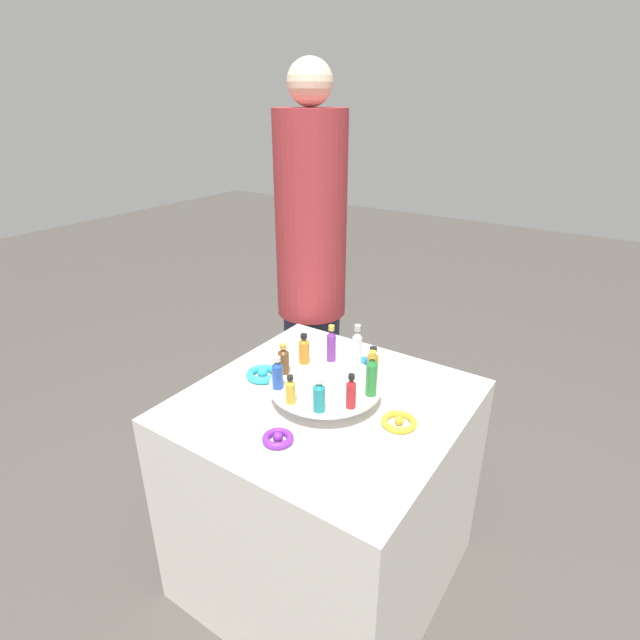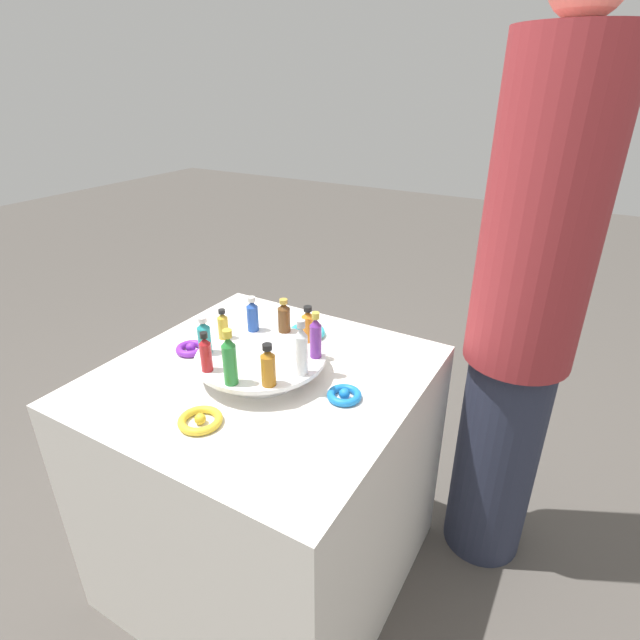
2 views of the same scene
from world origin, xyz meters
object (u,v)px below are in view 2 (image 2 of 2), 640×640
Objects in this scene: bottle_amber at (268,366)px; bottle_brown at (284,317)px; bottle_teal at (204,337)px; ribbon_bow_purple at (191,348)px; bottle_red at (206,353)px; ribbon_bow_blue at (344,395)px; bottle_gold at (223,325)px; display_stand at (261,362)px; bottle_clear at (301,350)px; bottle_orange at (308,325)px; bottle_blue at (253,315)px; ribbon_bow_gold at (200,420)px; person_figure at (525,311)px; ribbon_bow_teal at (307,332)px; bottle_purple at (316,337)px; bottle_green at (230,359)px.

bottle_amber reaches higher than bottle_brown.
bottle_teal reaches higher than ribbon_bow_purple.
bottle_red is 1.22× the size of ribbon_bow_blue.
bottle_red is at bearing -63.70° from bottle_gold.
display_stand is at bearing 26.30° from bottle_teal.
bottle_clear is 0.18m from bottle_orange.
bottle_blue is 1.01× the size of ribbon_bow_gold.
bottle_red reaches higher than bottle_orange.
person_figure reaches higher than bottle_orange.
ribbon_bow_blue is at bearing 10.86° from bottle_teal.
bottle_blue is at bearing 37.88° from ribbon_bow_purple.
display_stand is 3.36× the size of ribbon_bow_gold.
bottle_clear is 0.28m from bottle_blue.
bottle_gold is 0.28m from ribbon_bow_teal.
bottle_gold is at bearing -171.70° from bottle_purple.
bottle_gold is (-0.29, 0.05, -0.03)m from bottle_clear.
ribbon_bow_gold is (0.08, -0.12, -0.10)m from bottle_red.
ribbon_bow_blue is at bearing 34.06° from bottle_green.
bottle_brown is (-0.15, 0.08, -0.01)m from bottle_purple.
bottle_red is 1.20× the size of bottle_gold.
ribbon_bow_gold is 0.93× the size of ribbon_bow_teal.
bottle_teal is (0.01, -0.09, 0.01)m from bottle_gold.
bottle_green is 1.37× the size of bottle_orange.
bottle_brown reaches higher than ribbon_bow_gold.
bottle_blue is 0.21m from ribbon_bow_purple.
bottle_amber is 1.25× the size of ribbon_bow_blue.
ribbon_bow_gold is at bearing -88.21° from ribbon_bow_teal.
bottle_blue is (-0.24, 0.04, -0.01)m from bottle_purple.
bottle_purple reaches higher than bottle_brown.
bottle_teal is at bearing -81.70° from bottle_gold.
bottle_blue is 0.06× the size of person_figure.
ribbon_bow_purple is at bearing -145.94° from bottle_brown.
bottle_teal is at bearing -99.70° from bottle_blue.
person_figure reaches higher than bottle_brown.
display_stand is at bearing 62.30° from bottle_red.
ribbon_bow_gold is at bearing -133.21° from ribbon_bow_blue.
bottle_red is 0.74× the size of bottle_green.
bottle_red reaches higher than ribbon_bow_blue.
bottle_brown is at bearing 116.30° from bottle_amber.
bottle_green is 1.12× the size of bottle_purple.
bottle_teal is (-0.03, -0.17, -0.00)m from bottle_blue.
bottle_amber is (0.08, 0.04, -0.02)m from bottle_green.
bottle_amber reaches higher than bottle_orange.
bottle_green is at bearing -85.79° from ribbon_bow_teal.
bottle_amber is 0.20m from ribbon_bow_gold.
bottle_clear is 1.69× the size of ribbon_bow_blue.
bottle_orange reaches higher than ribbon_bow_gold.
display_stand is 0.16m from bottle_gold.
ribbon_bow_purple and ribbon_bow_blue have the same top height.
bottle_brown is (-0.12, 0.25, -0.00)m from bottle_amber.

